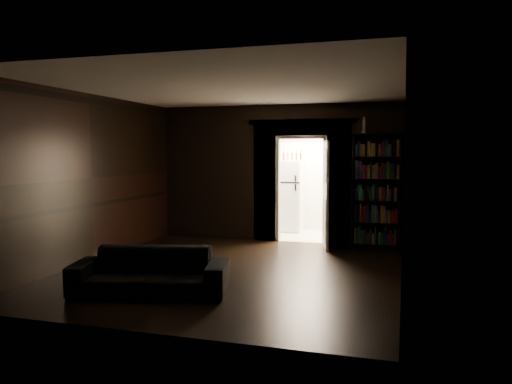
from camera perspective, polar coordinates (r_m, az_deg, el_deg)
ground at (r=7.82m, az=-2.63°, el=-9.01°), size 5.50×5.50×0.00m
room_walls at (r=8.62m, az=-0.39°, el=3.56°), size 5.02×5.61×2.84m
kitchen_alcove at (r=11.25m, az=6.28°, el=1.38°), size 2.20×1.80×2.60m
sofa at (r=6.70m, az=-12.03°, el=-8.07°), size 2.13×1.31×0.76m
bookshelf at (r=9.81m, az=13.57°, el=0.16°), size 0.95×0.54×2.20m
refrigerator at (r=11.63m, az=3.56°, el=-0.40°), size 0.93×0.89×1.65m
door at (r=9.64m, az=7.95°, el=-0.28°), size 0.25×0.84×2.05m
figurine at (r=9.87m, az=12.27°, el=7.52°), size 0.13×0.13×0.32m
bottles at (r=11.46m, az=3.90°, el=4.24°), size 0.56×0.29×0.23m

